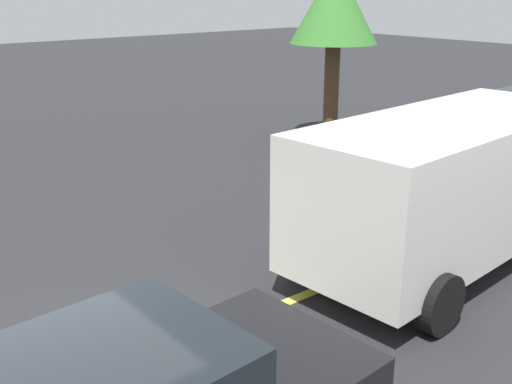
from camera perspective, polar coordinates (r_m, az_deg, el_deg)
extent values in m
cube|color=#E0D14C|center=(8.03, 0.96, -10.82)|extent=(28.00, 0.16, 0.01)
cube|color=silver|center=(9.27, 17.28, 1.05)|extent=(5.33, 2.36, 1.82)
cube|color=black|center=(7.48, 9.54, 0.74)|extent=(0.29, 1.85, 0.80)
cylinder|color=black|center=(7.72, 16.42, -9.76)|extent=(0.78, 0.31, 0.76)
cylinder|color=black|center=(8.76, 5.14, -5.54)|extent=(0.78, 0.31, 0.76)
cylinder|color=black|center=(11.48, 17.00, -0.38)|extent=(0.78, 0.31, 0.76)
cylinder|color=black|center=(6.49, -4.62, -15.45)|extent=(0.65, 0.26, 0.64)
cylinder|color=black|center=(16.59, 22.34, 4.52)|extent=(0.64, 0.23, 0.64)
cylinder|color=black|center=(14.20, 16.92, 2.94)|extent=(0.64, 0.23, 0.64)
cylinder|color=#513823|center=(16.58, 6.91, 9.06)|extent=(0.39, 0.39, 2.50)
cone|color=#387A2D|center=(16.37, 7.22, 16.81)|extent=(2.22, 2.22, 1.97)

